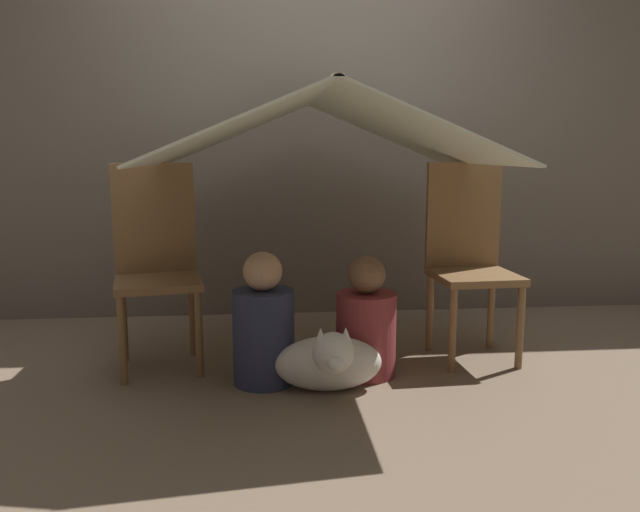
# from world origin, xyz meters

# --- Properties ---
(ground_plane) EXTENTS (8.80, 8.80, 0.00)m
(ground_plane) POSITION_xyz_m (0.00, 0.00, 0.00)
(ground_plane) COLOR #7A6651
(wall_back) EXTENTS (7.00, 0.05, 2.50)m
(wall_back) POSITION_xyz_m (0.00, 1.16, 1.25)
(wall_back) COLOR #6B6056
(wall_back) RESTS_ON ground_plane
(chair_left) EXTENTS (0.47, 0.47, 1.00)m
(chair_left) POSITION_xyz_m (-0.80, 0.21, 0.53)
(chair_left) COLOR brown
(chair_left) RESTS_ON ground_plane
(chair_right) EXTENTS (0.42, 0.42, 1.00)m
(chair_right) POSITION_xyz_m (0.78, 0.21, 0.53)
(chair_right) COLOR brown
(chair_right) RESTS_ON ground_plane
(sheet_canopy) EXTENTS (1.57, 1.46, 0.34)m
(sheet_canopy) POSITION_xyz_m (0.00, 0.13, 1.16)
(sheet_canopy) COLOR silver
(person_front) EXTENTS (0.28, 0.28, 0.61)m
(person_front) POSITION_xyz_m (-0.28, -0.10, 0.26)
(person_front) COLOR #2D3351
(person_front) RESTS_ON ground_plane
(person_second) EXTENTS (0.28, 0.28, 0.57)m
(person_second) POSITION_xyz_m (0.20, -0.04, 0.24)
(person_second) COLOR maroon
(person_second) RESTS_ON ground_plane
(dog) EXTENTS (0.48, 0.41, 0.34)m
(dog) POSITION_xyz_m (0.01, -0.26, 0.15)
(dog) COLOR silver
(dog) RESTS_ON ground_plane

